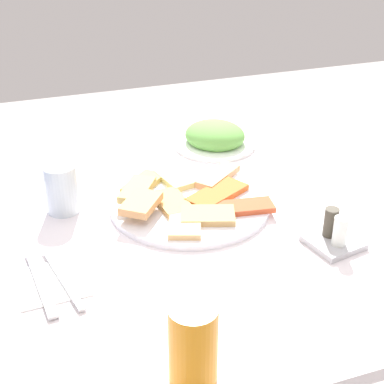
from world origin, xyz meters
The scene contains 9 objects.
dining_table centered at (0.00, 0.00, 0.68)m, with size 1.05×0.86×0.77m.
pide_platter centered at (-0.01, 0.01, 0.78)m, with size 0.33×0.33×0.05m.
salad_plate_greens centered at (0.26, -0.15, 0.79)m, with size 0.21×0.21×0.07m.
soda_can centered at (-0.45, 0.16, 0.83)m, with size 0.07×0.07×0.12m, color orange.
drinking_glass centered at (0.06, 0.26, 0.82)m, with size 0.07×0.07×0.10m, color silver.
paper_napkin centered at (-0.18, 0.31, 0.77)m, with size 0.12×0.12×0.00m, color white.
fork centered at (-0.18, 0.30, 0.78)m, with size 0.19×0.01×0.01m, color silver.
spoon centered at (-0.18, 0.33, 0.78)m, with size 0.19×0.02×0.01m, color silver.
condiment_caddy centered at (-0.23, -0.19, 0.79)m, with size 0.11×0.11×0.07m.
Camera 1 is at (-0.99, 0.35, 1.38)m, focal length 54.21 mm.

